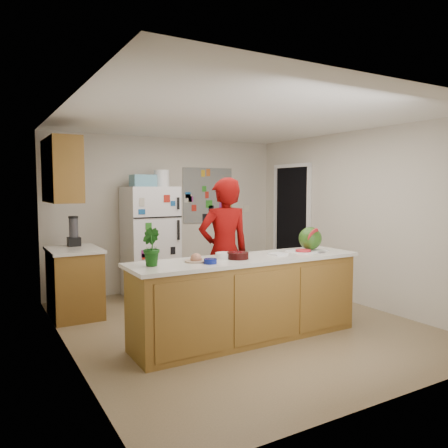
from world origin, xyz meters
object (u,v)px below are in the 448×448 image
refrigerator (150,242)px  watermelon (310,238)px  person (224,252)px  cherry_bowl (238,256)px

refrigerator → watermelon: (1.19, -2.33, 0.22)m
person → cherry_bowl: bearing=79.4°
refrigerator → cherry_bowl: refrigerator is taller
person → cherry_bowl: person is taller
person → watermelon: (0.92, -0.50, 0.17)m
watermelon → cherry_bowl: (-1.08, -0.08, -0.12)m
person → watermelon: bearing=156.5°
refrigerator → person: 1.85m
refrigerator → cherry_bowl: size_ratio=7.35×
watermelon → cherry_bowl: bearing=-176.0°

